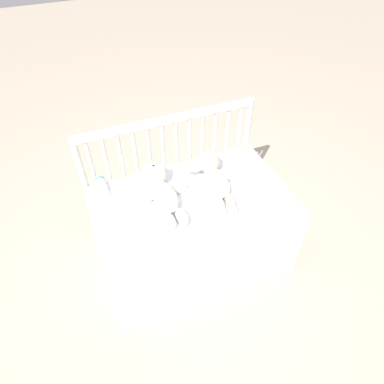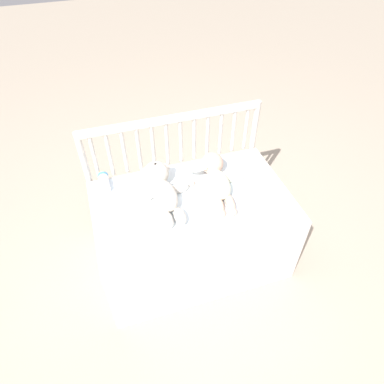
% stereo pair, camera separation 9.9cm
% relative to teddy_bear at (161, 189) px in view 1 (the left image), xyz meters
% --- Properties ---
extents(ground_plane, '(12.00, 12.00, 0.00)m').
position_rel_teddy_bear_xyz_m(ground_plane, '(0.14, -0.10, -0.57)').
color(ground_plane, tan).
extents(crib_mattress, '(1.07, 0.67, 0.51)m').
position_rel_teddy_bear_xyz_m(crib_mattress, '(0.14, -0.10, -0.31)').
color(crib_mattress, white).
rests_on(crib_mattress, ground_plane).
extents(crib_rail, '(1.07, 0.04, 0.83)m').
position_rel_teddy_bear_xyz_m(crib_rail, '(0.14, 0.26, 0.02)').
color(crib_rail, beige).
rests_on(crib_rail, ground_plane).
extents(blanket, '(0.85, 0.55, 0.01)m').
position_rel_teddy_bear_xyz_m(blanket, '(0.16, -0.06, -0.05)').
color(blanket, white).
rests_on(blanket, crib_mattress).
extents(teddy_bear, '(0.30, 0.44, 0.14)m').
position_rel_teddy_bear_xyz_m(teddy_bear, '(0.00, 0.00, 0.00)').
color(teddy_bear, silver).
rests_on(teddy_bear, crib_mattress).
extents(baby, '(0.33, 0.44, 0.13)m').
position_rel_teddy_bear_xyz_m(baby, '(0.31, -0.01, -0.01)').
color(baby, '#EAEACC').
rests_on(baby, crib_mattress).
extents(baby_bottle, '(0.06, 0.16, 0.06)m').
position_rel_teddy_bear_xyz_m(baby_bottle, '(-0.29, 0.18, -0.03)').
color(baby_bottle, white).
rests_on(baby_bottle, crib_mattress).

